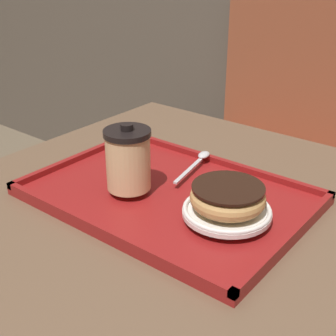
% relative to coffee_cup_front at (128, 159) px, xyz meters
% --- Properties ---
extents(cafe_table, '(0.87, 0.84, 0.71)m').
position_rel_coffee_cup_front_xyz_m(cafe_table, '(0.08, 0.06, -0.26)').
color(cafe_table, brown).
rests_on(cafe_table, ground_plane).
extents(serving_tray, '(0.50, 0.35, 0.02)m').
position_rel_coffee_cup_front_xyz_m(serving_tray, '(0.06, 0.04, -0.07)').
color(serving_tray, maroon).
rests_on(serving_tray, cafe_table).
extents(coffee_cup_front, '(0.09, 0.09, 0.12)m').
position_rel_coffee_cup_front_xyz_m(coffee_cup_front, '(0.00, 0.00, 0.00)').
color(coffee_cup_front, '#E0B784').
rests_on(coffee_cup_front, serving_tray).
extents(plate_with_chocolate_donut, '(0.15, 0.15, 0.01)m').
position_rel_coffee_cup_front_xyz_m(plate_with_chocolate_donut, '(0.19, 0.03, -0.05)').
color(plate_with_chocolate_donut, white).
rests_on(plate_with_chocolate_donut, serving_tray).
extents(donut_chocolate_glazed, '(0.13, 0.13, 0.04)m').
position_rel_coffee_cup_front_xyz_m(donut_chocolate_glazed, '(0.19, 0.03, -0.02)').
color(donut_chocolate_glazed, tan).
rests_on(donut_chocolate_glazed, plate_with_chocolate_donut).
extents(spoon, '(0.05, 0.16, 0.01)m').
position_rel_coffee_cup_front_xyz_m(spoon, '(0.04, 0.17, -0.05)').
color(spoon, silver).
rests_on(spoon, serving_tray).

